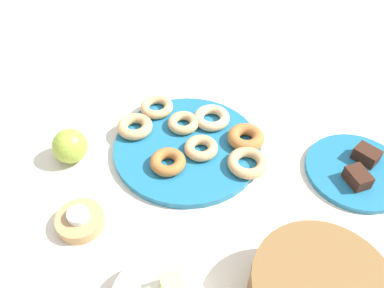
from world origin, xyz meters
TOP-DOWN VIEW (x-y plane):
  - ground_plane at (0.00, 0.00)m, footprint 2.40×2.40m
  - donut_plate at (0.00, 0.00)m, footprint 0.36×0.36m
  - donut_0 at (-0.02, -0.06)m, footprint 0.09×0.09m
  - donut_1 at (0.10, -0.10)m, footprint 0.12×0.12m
  - donut_2 at (0.07, 0.05)m, footprint 0.09×0.09m
  - donut_3 at (-0.10, 0.12)m, footprint 0.11×0.11m
  - donut_4 at (-0.02, 0.03)m, footprint 0.10×0.10m
  - donut_5 at (-0.13, 0.05)m, footprint 0.10×0.10m
  - donut_6 at (0.02, -0.15)m, footprint 0.10×0.10m
  - donut_7 at (-0.09, -0.05)m, footprint 0.13×0.13m
  - cake_plate at (-0.33, 0.22)m, footprint 0.23×0.23m
  - brownie_near at (-0.37, 0.21)m, footprint 0.06×0.07m
  - brownie_far at (-0.30, 0.25)m, footprint 0.04×0.06m
  - candle_holder at (0.29, 0.11)m, footprint 0.10×0.10m
  - tealight at (0.29, 0.11)m, footprint 0.04×0.04m
  - melon_chunk_left at (0.17, 0.34)m, footprint 0.04×0.04m
  - apple at (0.26, -0.08)m, footprint 0.08×0.08m

SIDE VIEW (x-z plane):
  - ground_plane at x=0.00m, z-range 0.00..0.00m
  - cake_plate at x=-0.33m, z-range 0.00..0.01m
  - donut_plate at x=0.00m, z-range 0.00..0.02m
  - candle_holder at x=0.29m, z-range 0.00..0.03m
  - donut_6 at x=0.02m, z-range 0.02..0.04m
  - donut_0 at x=-0.02m, z-range 0.02..0.04m
  - donut_4 at x=-0.02m, z-range 0.02..0.04m
  - donut_7 at x=-0.09m, z-range 0.02..0.04m
  - donut_3 at x=-0.10m, z-range 0.02..0.04m
  - brownie_near at x=-0.37m, z-range 0.01..0.05m
  - brownie_far at x=-0.30m, z-range 0.01..0.05m
  - donut_2 at x=0.07m, z-range 0.02..0.04m
  - donut_1 at x=0.10m, z-range 0.02..0.04m
  - donut_5 at x=-0.13m, z-range 0.02..0.05m
  - tealight at x=0.29m, z-range 0.03..0.04m
  - apple at x=0.26m, z-range 0.00..0.08m
  - melon_chunk_left at x=0.17m, z-range 0.04..0.08m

